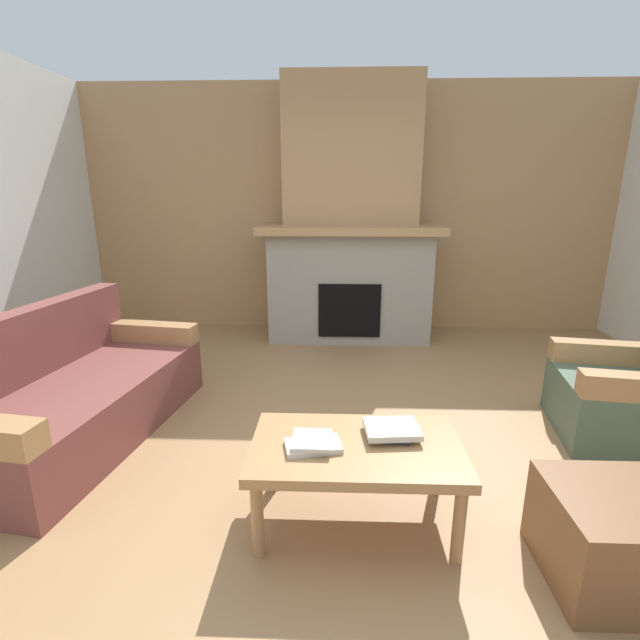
# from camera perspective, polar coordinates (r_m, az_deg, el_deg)

# --- Properties ---
(ground) EXTENTS (9.00, 9.00, 0.00)m
(ground) POSITION_cam_1_polar(r_m,az_deg,el_deg) (2.89, 4.61, -17.70)
(ground) COLOR #9E754C
(wall_back_wood_panel) EXTENTS (6.00, 0.12, 2.70)m
(wall_back_wood_panel) POSITION_cam_1_polar(r_m,az_deg,el_deg) (5.41, 3.63, 13.23)
(wall_back_wood_panel) COLOR tan
(wall_back_wood_panel) RESTS_ON ground
(fireplace) EXTENTS (1.90, 0.82, 2.70)m
(fireplace) POSITION_cam_1_polar(r_m,az_deg,el_deg) (5.05, 3.69, 10.92)
(fireplace) COLOR gray
(fireplace) RESTS_ON ground
(couch) EXTENTS (1.10, 1.90, 0.85)m
(couch) POSITION_cam_1_polar(r_m,az_deg,el_deg) (3.48, -28.04, -8.18)
(couch) COLOR brown
(couch) RESTS_ON ground
(armchair) EXTENTS (0.87, 0.87, 0.85)m
(armchair) POSITION_cam_1_polar(r_m,az_deg,el_deg) (3.68, 33.89, -7.69)
(armchair) COLOR #4C604C
(armchair) RESTS_ON ground
(coffee_table) EXTENTS (1.00, 0.60, 0.43)m
(coffee_table) POSITION_cam_1_polar(r_m,az_deg,el_deg) (2.30, 4.48, -16.13)
(coffee_table) COLOR #A87A4C
(coffee_table) RESTS_ON ground
(ottoman) EXTENTS (0.52, 0.52, 0.40)m
(ottoman) POSITION_cam_1_polar(r_m,az_deg,el_deg) (2.44, 32.37, -21.75)
(ottoman) COLOR brown
(ottoman) RESTS_ON ground
(book_stack_near_edge) EXTENTS (0.28, 0.21, 0.05)m
(book_stack_near_edge) POSITION_cam_1_polar(r_m,az_deg,el_deg) (2.23, -0.91, -14.96)
(book_stack_near_edge) COLOR beige
(book_stack_near_edge) RESTS_ON coffee_table
(book_stack_center) EXTENTS (0.28, 0.23, 0.05)m
(book_stack_center) POSITION_cam_1_polar(r_m,az_deg,el_deg) (2.34, 8.76, -13.31)
(book_stack_center) COLOR #2D2D33
(book_stack_center) RESTS_ON coffee_table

